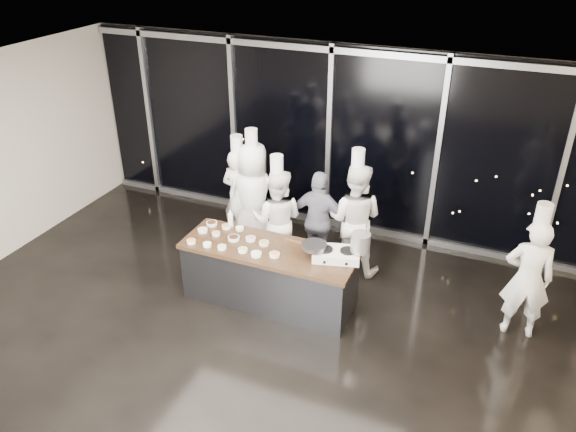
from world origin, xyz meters
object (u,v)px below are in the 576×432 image
at_px(chef_side, 528,278).
at_px(frying_pan, 314,246).
at_px(stove, 336,254).
at_px(stock_pot, 360,242).
at_px(chef_far_left, 239,197).
at_px(guest, 319,221).
at_px(chef_left, 253,198).
at_px(demo_counter, 269,275).
at_px(chef_center, 277,220).
at_px(chef_right, 354,218).

bearing_deg(chef_side, frying_pan, 6.07).
bearing_deg(stove, stock_pot, 1.34).
distance_m(chef_far_left, guest, 1.46).
xyz_separation_m(frying_pan, chef_far_left, (-1.76, 1.26, -0.19)).
bearing_deg(frying_pan, stove, -0.47).
bearing_deg(guest, frying_pan, 107.61).
xyz_separation_m(stock_pot, guest, (-0.90, 0.94, -0.36)).
bearing_deg(chef_left, demo_counter, 118.48).
relative_size(stove, chef_far_left, 0.36).
relative_size(demo_counter, chef_center, 1.29).
height_order(demo_counter, stock_pot, stock_pot).
height_order(chef_left, chef_center, chef_left).
bearing_deg(stock_pot, chef_side, 12.40).
xyz_separation_m(stove, frying_pan, (-0.30, -0.07, 0.10)).
xyz_separation_m(stock_pot, chef_center, (-1.49, 0.68, -0.32)).
xyz_separation_m(stock_pot, chef_far_left, (-2.35, 1.10, -0.29)).
relative_size(stock_pot, chef_side, 0.13).
bearing_deg(chef_far_left, chef_center, 164.11).
height_order(stove, chef_side, chef_side).
bearing_deg(chef_left, chef_center, 144.16).
bearing_deg(demo_counter, chef_right, 55.97).
height_order(frying_pan, guest, guest).
xyz_separation_m(stove, guest, (-0.60, 1.02, -0.15)).
distance_m(chef_far_left, chef_right, 1.96).
bearing_deg(chef_far_left, chef_right, -171.10).
relative_size(stock_pot, chef_center, 0.14).
distance_m(chef_right, chef_side, 2.56).
bearing_deg(stock_pot, chef_center, 155.32).
height_order(stock_pot, chef_right, chef_right).
bearing_deg(chef_far_left, stock_pot, 164.69).
relative_size(chef_left, guest, 1.30).
distance_m(chef_center, chef_side, 3.60).
distance_m(guest, chef_side, 3.04).
relative_size(frying_pan, chef_side, 0.32).
xyz_separation_m(demo_counter, guest, (0.34, 1.13, 0.36)).
bearing_deg(demo_counter, chef_far_left, 130.86).
xyz_separation_m(chef_center, chef_right, (1.10, 0.38, 0.06)).
height_order(chef_far_left, chef_side, chef_far_left).
height_order(chef_far_left, guest, chef_far_left).
relative_size(demo_counter, guest, 1.51).
bearing_deg(chef_far_left, stove, 159.79).
bearing_deg(chef_right, guest, 11.47).
relative_size(demo_counter, chef_far_left, 1.27).
relative_size(stove, chef_center, 0.37).
distance_m(demo_counter, chef_side, 3.43).
height_order(chef_center, guest, chef_center).
distance_m(stove, chef_right, 1.16).
bearing_deg(stove, guest, 105.89).
xyz_separation_m(stock_pot, chef_left, (-2.05, 1.01, -0.22)).
bearing_deg(chef_center, guest, -168.26).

